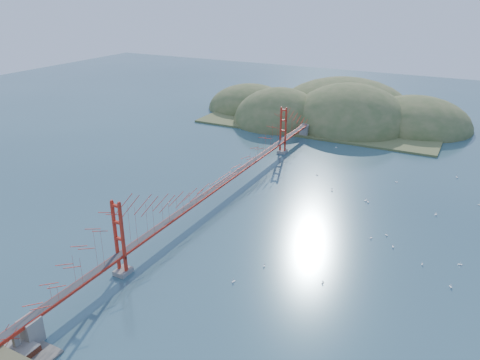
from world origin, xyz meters
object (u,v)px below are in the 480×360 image
at_px(fort, 22,348).
at_px(sailboat_2, 386,235).
at_px(bridge, 224,164).
at_px(sailboat_1, 393,246).
at_px(sailboat_0, 323,282).

xyz_separation_m(fort, sailboat_2, (31.44, 47.07, -0.52)).
relative_size(bridge, sailboat_1, 147.72).
height_order(bridge, sailboat_2, bridge).
relative_size(sailboat_0, sailboat_2, 0.94).
xyz_separation_m(bridge, sailboat_1, (33.56, -4.29, -6.86)).
relative_size(bridge, sailboat_2, 156.56).
relative_size(bridge, sailboat_0, 166.03).
distance_m(sailboat_2, sailboat_1, 3.79).
height_order(sailboat_2, sailboat_1, sailboat_1).
height_order(bridge, sailboat_0, bridge).
bearing_deg(sailboat_1, fort, -127.19).
relative_size(sailboat_0, sailboat_1, 0.89).
xyz_separation_m(fort, sailboat_0, (26.26, 28.96, -0.53)).
bearing_deg(sailboat_2, bridge, 178.36).
distance_m(bridge, sailboat_0, 33.46).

